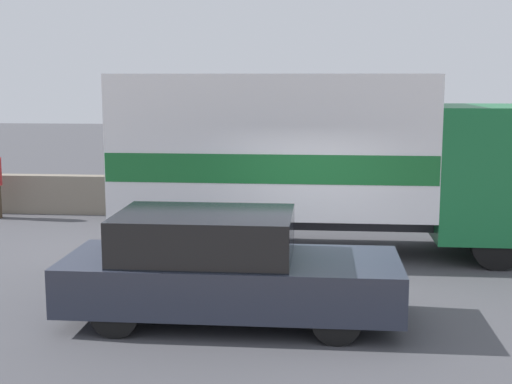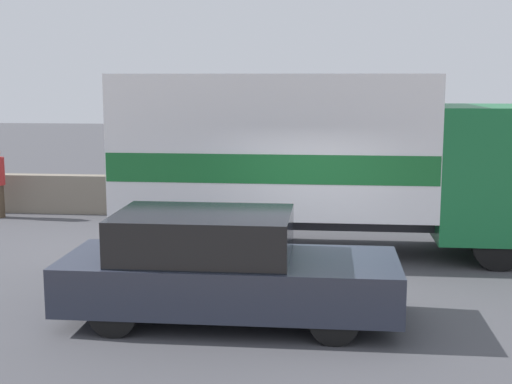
# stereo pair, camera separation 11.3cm
# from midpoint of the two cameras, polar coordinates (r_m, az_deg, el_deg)

# --- Properties ---
(ground_plane) EXTENTS (80.00, 80.00, 0.00)m
(ground_plane) POSITION_cam_midpoint_polar(r_m,az_deg,el_deg) (10.80, 3.35, -8.79)
(ground_plane) COLOR #47474C
(stone_wall_backdrop) EXTENTS (60.00, 0.35, 0.95)m
(stone_wall_backdrop) POSITION_cam_midpoint_polar(r_m,az_deg,el_deg) (17.06, 4.10, -0.49)
(stone_wall_backdrop) COLOR gray
(stone_wall_backdrop) RESTS_ON ground_plane
(box_truck) EXTENTS (7.99, 2.35, 3.39)m
(box_truck) POSITION_cam_midpoint_polar(r_m,az_deg,el_deg) (13.52, 4.70, 2.94)
(box_truck) COLOR #196B38
(box_truck) RESTS_ON ground_plane
(car_hatchback) EXTENTS (4.58, 1.77, 1.51)m
(car_hatchback) POSITION_cam_midpoint_polar(r_m,az_deg,el_deg) (9.83, -2.93, -6.08)
(car_hatchback) COLOR #282D3D
(car_hatchback) RESTS_ON ground_plane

